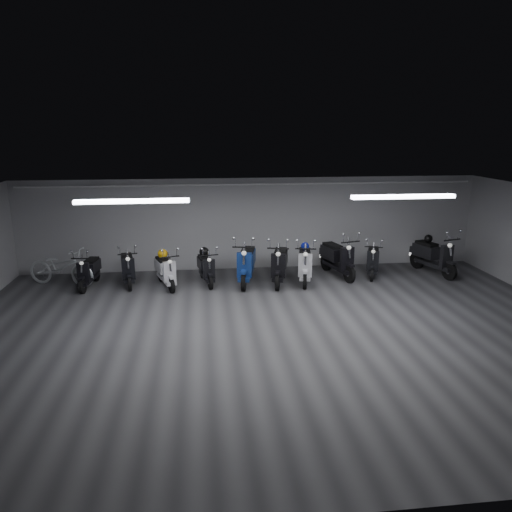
{
  "coord_description": "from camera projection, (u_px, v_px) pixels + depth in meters",
  "views": [
    {
      "loc": [
        -1.55,
        -9.32,
        4.24
      ],
      "look_at": [
        -0.18,
        2.5,
        1.05
      ],
      "focal_mm": 33.58,
      "sensor_mm": 36.0,
      "label": 1
    }
  ],
  "objects": [
    {
      "name": "conduit",
      "position": [
        253.0,
        184.0,
        14.26
      ],
      "size": [
        13.6,
        0.05,
        0.05
      ],
      "primitive_type": "cylinder",
      "rotation": [
        0.0,
        1.57,
        0.0
      ],
      "color": "white",
      "rests_on": "back_wall"
    },
    {
      "name": "floor",
      "position": [
        278.0,
        333.0,
        10.22
      ],
      "size": [
        14.0,
        10.0,
        0.01
      ],
      "primitive_type": "cube",
      "color": "#38373A",
      "rests_on": "ground"
    },
    {
      "name": "helmet_1",
      "position": [
        428.0,
        239.0,
        14.35
      ],
      "size": [
        0.25,
        0.25,
        0.25
      ],
      "primitive_type": "sphere",
      "color": "black",
      "rests_on": "scooter_9"
    },
    {
      "name": "scooter_4",
      "position": [
        246.0,
        258.0,
        13.34
      ],
      "size": [
        1.07,
        2.09,
        1.49
      ],
      "primitive_type": null,
      "rotation": [
        0.0,
        0.0,
        -0.21
      ],
      "color": "navy",
      "rests_on": "floor"
    },
    {
      "name": "helmet_2",
      "position": [
        204.0,
        252.0,
        13.47
      ],
      "size": [
        0.27,
        0.27,
        0.27
      ],
      "primitive_type": "sphere",
      "color": "black",
      "rests_on": "scooter_3"
    },
    {
      "name": "fluor_strip_right",
      "position": [
        403.0,
        197.0,
        10.8
      ],
      "size": [
        2.4,
        0.18,
        0.08
      ],
      "primitive_type": "cube",
      "color": "white",
      "rests_on": "ceiling"
    },
    {
      "name": "scooter_3",
      "position": [
        206.0,
        263.0,
        13.34
      ],
      "size": [
        0.82,
        1.66,
        1.18
      ],
      "primitive_type": null,
      "rotation": [
        0.0,
        0.0,
        0.19
      ],
      "color": "black",
      "rests_on": "floor"
    },
    {
      "name": "bicycle",
      "position": [
        61.0,
        263.0,
        13.19
      ],
      "size": [
        2.09,
        1.32,
        1.27
      ],
      "primitive_type": "imported",
      "rotation": [
        0.0,
        0.0,
        1.22
      ],
      "color": "silver",
      "rests_on": "floor"
    },
    {
      "name": "fluor_strip_left",
      "position": [
        132.0,
        201.0,
        10.13
      ],
      "size": [
        2.4,
        0.18,
        0.08
      ],
      "primitive_type": "cube",
      "color": "white",
      "rests_on": "ceiling"
    },
    {
      "name": "scooter_5",
      "position": [
        280.0,
        258.0,
        13.35
      ],
      "size": [
        1.09,
        2.03,
        1.44
      ],
      "primitive_type": null,
      "rotation": [
        0.0,
        0.0,
        -0.24
      ],
      "color": "black",
      "rests_on": "floor"
    },
    {
      "name": "scooter_8",
      "position": [
        373.0,
        255.0,
        14.05
      ],
      "size": [
        1.12,
        1.77,
        1.25
      ],
      "primitive_type": null,
      "rotation": [
        0.0,
        0.0,
        -0.36
      ],
      "color": "black",
      "rests_on": "floor"
    },
    {
      "name": "scooter_1",
      "position": [
        127.0,
        263.0,
        13.25
      ],
      "size": [
        0.87,
        1.77,
        1.26
      ],
      "primitive_type": null,
      "rotation": [
        0.0,
        0.0,
        0.19
      ],
      "color": "black",
      "rests_on": "floor"
    },
    {
      "name": "back_wall",
      "position": [
        252.0,
        224.0,
        14.65
      ],
      "size": [
        14.0,
        0.01,
        2.8
      ],
      "primitive_type": "cube",
      "color": "#98989B",
      "rests_on": "ground"
    },
    {
      "name": "ceiling",
      "position": [
        280.0,
        203.0,
        9.49
      ],
      "size": [
        14.0,
        10.0,
        0.01
      ],
      "primitive_type": "cube",
      "color": "slate",
      "rests_on": "ground"
    },
    {
      "name": "scooter_6",
      "position": [
        305.0,
        258.0,
        13.45
      ],
      "size": [
        0.98,
        1.95,
        1.39
      ],
      "primitive_type": null,
      "rotation": [
        0.0,
        0.0,
        -0.2
      ],
      "color": "silver",
      "rests_on": "floor"
    },
    {
      "name": "scooter_9",
      "position": [
        434.0,
        250.0,
        14.19
      ],
      "size": [
        1.21,
        2.08,
        1.47
      ],
      "primitive_type": null,
      "rotation": [
        0.0,
        0.0,
        0.3
      ],
      "color": "black",
      "rests_on": "floor"
    },
    {
      "name": "scooter_0",
      "position": [
        88.0,
        266.0,
        13.03
      ],
      "size": [
        0.73,
        1.65,
        1.19
      ],
      "primitive_type": null,
      "rotation": [
        0.0,
        0.0,
        -0.13
      ],
      "color": "black",
      "rests_on": "floor"
    },
    {
      "name": "front_wall",
      "position": [
        355.0,
        406.0,
        5.05
      ],
      "size": [
        14.0,
        0.01,
        2.8
      ],
      "primitive_type": "cube",
      "color": "#98989B",
      "rests_on": "ground"
    },
    {
      "name": "scooter_2",
      "position": [
        165.0,
        266.0,
        13.04
      ],
      "size": [
        1.05,
        1.74,
        1.23
      ],
      "primitive_type": null,
      "rotation": [
        0.0,
        0.0,
        0.33
      ],
      "color": "silver",
      "rests_on": "floor"
    },
    {
      "name": "helmet_0",
      "position": [
        305.0,
        246.0,
        13.63
      ],
      "size": [
        0.24,
        0.24,
        0.24
      ],
      "primitive_type": "sphere",
      "color": "#0D1893",
      "rests_on": "scooter_6"
    },
    {
      "name": "helmet_3",
      "position": [
        163.0,
        254.0,
        13.16
      ],
      "size": [
        0.27,
        0.27,
        0.27
      ],
      "primitive_type": "sphere",
      "color": "#E5A20D",
      "rests_on": "scooter_2"
    },
    {
      "name": "scooter_7",
      "position": [
        338.0,
        252.0,
        13.95
      ],
      "size": [
        1.13,
        2.07,
        1.47
      ],
      "primitive_type": null,
      "rotation": [
        0.0,
        0.0,
        0.25
      ],
      "color": "black",
      "rests_on": "floor"
    }
  ]
}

